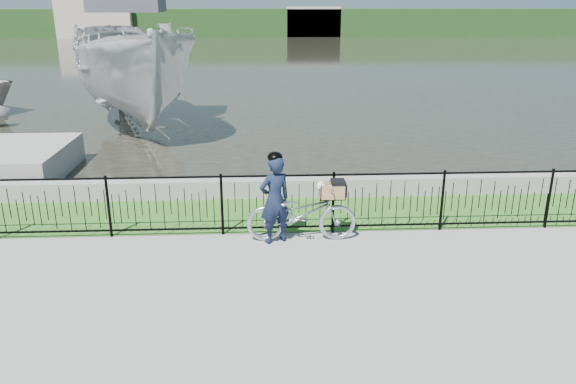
{
  "coord_description": "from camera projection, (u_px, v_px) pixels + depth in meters",
  "views": [
    {
      "loc": [
        -0.31,
        -7.85,
        4.05
      ],
      "look_at": [
        0.15,
        1.0,
        1.0
      ],
      "focal_mm": 35.0,
      "sensor_mm": 36.0,
      "label": 1
    }
  ],
  "objects": [
    {
      "name": "quay_wall",
      "position": [
        275.0,
        188.0,
        12.08
      ],
      "size": [
        60.0,
        0.3,
        0.4
      ],
      "primitive_type": "cube",
      "color": "gray",
      "rests_on": "ground"
    },
    {
      "name": "water",
      "position": [
        262.0,
        59.0,
        39.9
      ],
      "size": [
        120.0,
        120.0,
        0.0
      ],
      "primitive_type": "plane",
      "color": "#28281E",
      "rests_on": "ground"
    },
    {
      "name": "far_building_right",
      "position": [
        313.0,
        22.0,
        63.75
      ],
      "size": [
        6.0,
        3.0,
        3.2
      ],
      "primitive_type": "cube",
      "color": "#B3A38F",
      "rests_on": "ground"
    },
    {
      "name": "far_building_left",
      "position": [
        97.0,
        19.0,
        61.96
      ],
      "size": [
        8.0,
        4.0,
        4.0
      ],
      "primitive_type": "cube",
      "color": "#B3A38F",
      "rests_on": "ground"
    },
    {
      "name": "fence",
      "position": [
        278.0,
        204.0,
        10.07
      ],
      "size": [
        14.0,
        0.06,
        1.15
      ],
      "primitive_type": null,
      "color": "black",
      "rests_on": "ground"
    },
    {
      "name": "cyclist",
      "position": [
        275.0,
        198.0,
        9.64
      ],
      "size": [
        0.67,
        0.58,
        1.63
      ],
      "color": "black",
      "rests_on": "ground"
    },
    {
      "name": "grass_strip",
      "position": [
        276.0,
        213.0,
        11.2
      ],
      "size": [
        60.0,
        2.0,
        0.01
      ],
      "primitive_type": "cube",
      "color": "#336720",
      "rests_on": "ground"
    },
    {
      "name": "ground",
      "position": [
        282.0,
        274.0,
        8.75
      ],
      "size": [
        120.0,
        120.0,
        0.0
      ],
      "primitive_type": "plane",
      "color": "gray",
      "rests_on": "ground"
    },
    {
      "name": "boat_near",
      "position": [
        133.0,
        70.0,
        18.18
      ],
      "size": [
        6.38,
        9.59,
        5.27
      ],
      "color": "#B2B1B2",
      "rests_on": "water"
    },
    {
      "name": "far_treeline",
      "position": [
        260.0,
        22.0,
        64.9
      ],
      "size": [
        120.0,
        6.0,
        3.0
      ],
      "primitive_type": "cube",
      "color": "#1F4018",
      "rests_on": "ground"
    },
    {
      "name": "bicycle_rig",
      "position": [
        302.0,
        213.0,
        9.81
      ],
      "size": [
        1.92,
        0.67,
        1.12
      ],
      "color": "#B3B7C0",
      "rests_on": "ground"
    }
  ]
}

